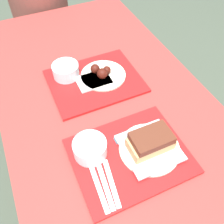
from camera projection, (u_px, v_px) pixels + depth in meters
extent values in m
plane|color=#424C3D|center=(112.00, 185.00, 1.58)|extent=(12.00, 12.00, 0.00)
cube|color=maroon|center=(112.00, 114.00, 1.03)|extent=(0.86, 1.80, 0.04)
cylinder|color=maroon|center=(13.00, 81.00, 1.69)|extent=(0.07, 0.07, 0.69)
cylinder|color=maroon|center=(112.00, 53.00, 1.89)|extent=(0.07, 0.07, 0.69)
cube|color=maroon|center=(52.00, 35.00, 1.91)|extent=(0.82, 0.28, 0.04)
cylinder|color=maroon|center=(14.00, 70.00, 1.98)|extent=(0.06, 0.06, 0.41)
cylinder|color=maroon|center=(96.00, 48.00, 2.17)|extent=(0.06, 0.06, 0.41)
cube|color=red|center=(130.00, 156.00, 0.88)|extent=(0.40, 0.32, 0.01)
cube|color=red|center=(94.00, 81.00, 1.12)|extent=(0.40, 0.32, 0.01)
cylinder|color=white|center=(90.00, 148.00, 0.86)|extent=(0.12, 0.12, 0.06)
cylinder|color=beige|center=(90.00, 145.00, 0.84)|extent=(0.10, 0.10, 0.01)
cylinder|color=beige|center=(149.00, 149.00, 0.89)|extent=(0.22, 0.22, 0.01)
cube|color=silver|center=(150.00, 147.00, 0.88)|extent=(0.19, 0.19, 0.01)
cube|color=tan|center=(150.00, 144.00, 0.86)|extent=(0.15, 0.09, 0.04)
cube|color=#562819|center=(152.00, 138.00, 0.83)|extent=(0.14, 0.09, 0.03)
cube|color=white|center=(105.00, 185.00, 0.80)|extent=(0.03, 0.17, 0.00)
cube|color=white|center=(112.00, 183.00, 0.80)|extent=(0.04, 0.17, 0.00)
cube|color=white|center=(99.00, 188.00, 0.79)|extent=(0.03, 0.17, 0.00)
cube|color=teal|center=(119.00, 139.00, 0.91)|extent=(0.04, 0.03, 0.01)
cylinder|color=white|center=(66.00, 71.00, 1.11)|extent=(0.12, 0.12, 0.06)
cylinder|color=beige|center=(65.00, 66.00, 1.10)|extent=(0.10, 0.10, 0.01)
cylinder|color=beige|center=(103.00, 75.00, 1.13)|extent=(0.20, 0.20, 0.01)
sphere|color=#42140C|center=(107.00, 70.00, 1.12)|extent=(0.04, 0.04, 0.04)
sphere|color=#42140C|center=(95.00, 69.00, 1.12)|extent=(0.04, 0.04, 0.04)
sphere|color=#42140C|center=(102.00, 74.00, 1.10)|extent=(0.05, 0.05, 0.05)
cube|color=white|center=(94.00, 80.00, 1.11)|extent=(0.15, 0.10, 0.01)
cylinder|color=brown|center=(39.00, 3.00, 1.69)|extent=(0.38, 0.38, 0.49)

